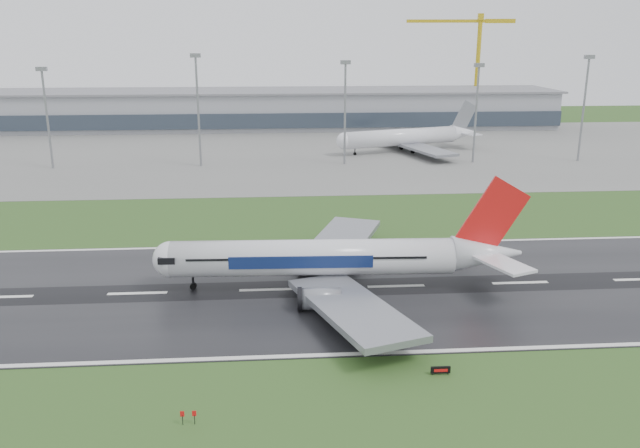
{
  "coord_description": "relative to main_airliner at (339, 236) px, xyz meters",
  "views": [
    {
      "loc": [
        1.21,
        -93.07,
        37.92
      ],
      "look_at": [
        8.89,
        12.0,
        7.0
      ],
      "focal_mm": 36.13,
      "sensor_mm": 36.0,
      "label": 1
    }
  ],
  "objects": [
    {
      "name": "floodmast_2",
      "position": [
        -31.59,
        99.78,
        7.41
      ],
      "size": [
        0.64,
        0.64,
        31.82
      ],
      "primitive_type": "cylinder",
      "color": "gray",
      "rests_on": "ground"
    },
    {
      "name": "runway",
      "position": [
        -10.95,
        -0.22,
        -8.45
      ],
      "size": [
        400.0,
        45.0,
        0.1
      ],
      "primitive_type": "cube",
      "color": "black",
      "rests_on": "ground"
    },
    {
      "name": "main_airliner",
      "position": [
        0.0,
        0.0,
        0.0
      ],
      "size": [
        58.76,
        56.15,
        16.79
      ],
      "primitive_type": null,
      "rotation": [
        0.0,
        0.0,
        -0.04
      ],
      "color": "silver",
      "rests_on": "runway"
    },
    {
      "name": "terminal",
      "position": [
        -10.95,
        184.78,
        -1.0
      ],
      "size": [
        240.0,
        36.0,
        15.0
      ],
      "primitive_type": "cube",
      "color": "gray",
      "rests_on": "ground"
    },
    {
      "name": "apron",
      "position": [
        -10.95,
        124.78,
        -8.46
      ],
      "size": [
        400.0,
        130.0,
        0.08
      ],
      "primitive_type": "cube",
      "color": "slate",
      "rests_on": "ground"
    },
    {
      "name": "floodmast_1",
      "position": [
        -75.12,
        99.78,
        5.6
      ],
      "size": [
        0.64,
        0.64,
        28.19
      ],
      "primitive_type": "cylinder",
      "color": "gray",
      "rests_on": "ground"
    },
    {
      "name": "floodmast_3",
      "position": [
        11.87,
        99.78,
        6.39
      ],
      "size": [
        0.64,
        0.64,
        29.78
      ],
      "primitive_type": "cylinder",
      "color": "gray",
      "rests_on": "ground"
    },
    {
      "name": "ground",
      "position": [
        -10.95,
        -0.22,
        -8.5
      ],
      "size": [
        520.0,
        520.0,
        0.0
      ],
      "primitive_type": "plane",
      "color": "#27491B",
      "rests_on": "ground"
    },
    {
      "name": "floodmast_4",
      "position": [
        51.96,
        99.78,
        5.92
      ],
      "size": [
        0.64,
        0.64,
        28.84
      ],
      "primitive_type": "cylinder",
      "color": "gray",
      "rests_on": "ground"
    },
    {
      "name": "parked_airliner",
      "position": [
        35.11,
        120.67,
        -0.52
      ],
      "size": [
        66.65,
        64.25,
        15.79
      ],
      "primitive_type": null,
      "rotation": [
        0.0,
        0.0,
        0.31
      ],
      "color": "silver",
      "rests_on": "apron"
    },
    {
      "name": "tower_crane",
      "position": [
        83.13,
        199.78,
        15.02
      ],
      "size": [
        47.83,
        8.54,
        47.03
      ],
      "primitive_type": null,
      "rotation": [
        0.0,
        0.0,
        -0.12
      ],
      "color": "gold",
      "rests_on": "ground"
    },
    {
      "name": "floodmast_5",
      "position": [
        85.62,
        99.78,
        7.07
      ],
      "size": [
        0.64,
        0.64,
        31.14
      ],
      "primitive_type": "cylinder",
      "color": "gray",
      "rests_on": "ground"
    },
    {
      "name": "runway_sign",
      "position": [
        9.13,
        -27.58,
        -7.98
      ],
      "size": [
        2.28,
        0.92,
        1.04
      ],
      "primitive_type": null,
      "rotation": [
        0.0,
        0.0,
        -0.3
      ],
      "color": "black",
      "rests_on": "ground"
    }
  ]
}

